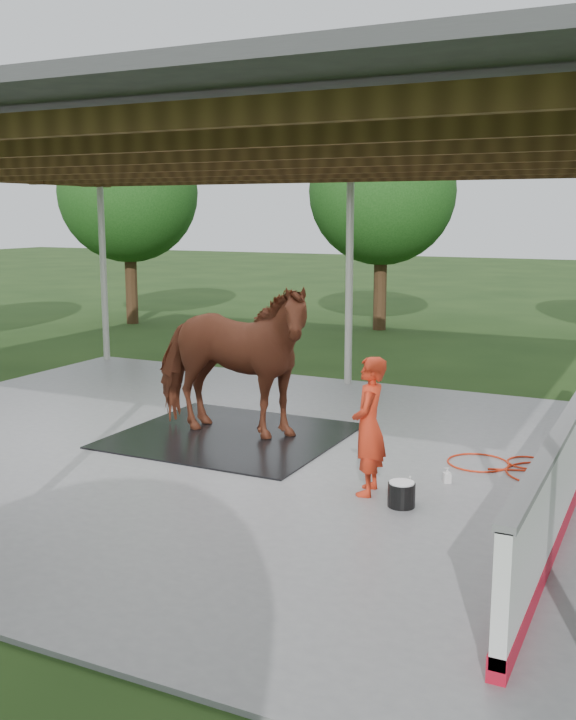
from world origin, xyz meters
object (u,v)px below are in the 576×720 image
at_px(horse, 230,360).
at_px(wash_bucket, 401,494).
at_px(dasher_board, 574,453).
at_px(handler, 369,426).

bearing_deg(horse, wash_bucket, -120.04).
bearing_deg(wash_bucket, dasher_board, 32.08).
bearing_deg(horse, handler, -120.20).
relative_size(dasher_board, wash_bucket, 26.55).
bearing_deg(handler, dasher_board, 100.35).
height_order(dasher_board, horse, horse).
height_order(handler, wash_bucket, handler).
bearing_deg(handler, wash_bucket, 53.47).
distance_m(handler, wash_bucket, 0.85).
bearing_deg(dasher_board, handler, -159.58).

